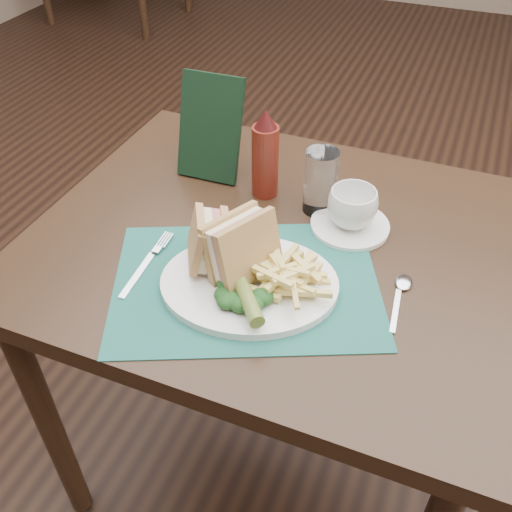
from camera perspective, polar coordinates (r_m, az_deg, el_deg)
The scene contains 17 objects.
floor at distance 1.94m, azimuth 6.65°, elevation -6.71°, with size 7.00×7.00×0.00m, color black.
wall_back at distance 5.00m, azimuth 19.25°, elevation 22.34°, with size 6.00×6.00×0.00m, color gray.
table_main at distance 1.34m, azimuth 1.61°, elevation -10.62°, with size 0.90×0.75×0.75m, color black, non-canonical shape.
placemat at distance 0.97m, azimuth -0.99°, elevation -2.75°, with size 0.45×0.32×0.00m, color #1C5A4F.
plate at distance 0.96m, azimuth -0.67°, elevation -2.78°, with size 0.30×0.24×0.01m, color white, non-canonical shape.
sandwich_half_a at distance 0.96m, azimuth -5.99°, elevation 1.42°, with size 0.06×0.09×0.09m, color tan, non-canonical shape.
sandwich_half_b at distance 0.94m, azimuth -2.26°, elevation 1.57°, with size 0.06×0.12×0.11m, color tan, non-canonical shape.
kale_garnish at distance 0.91m, azimuth -1.41°, elevation -3.95°, with size 0.11×0.08×0.03m, color #143715, non-canonical shape.
pickle_spear at distance 0.90m, azimuth -0.97°, elevation -4.07°, with size 0.02×0.02×0.12m, color #596F2A.
fries_pile at distance 0.93m, azimuth 3.29°, elevation -1.63°, with size 0.18×0.20×0.06m, color #F2DA79, non-canonical shape.
fork at distance 1.02m, azimuth -10.93°, elevation -0.63°, with size 0.03×0.17×0.01m, color silver, non-canonical shape.
spoon at distance 0.97m, azimuth 14.09°, elevation -4.20°, with size 0.03×0.15×0.01m, color silver, non-canonical shape.
saucer at distance 1.10m, azimuth 9.36°, elevation 3.03°, with size 0.15×0.15×0.01m, color white.
coffee_cup at distance 1.08m, azimuth 9.60°, elevation 4.78°, with size 0.09×0.09×0.07m, color white.
drinking_glass at distance 1.11m, azimuth 6.47°, elevation 7.40°, with size 0.06×0.06×0.13m, color silver.
ketchup_bottle at distance 1.14m, azimuth 0.93°, elevation 10.21°, with size 0.05×0.05×0.19m, color #5D190F, non-canonical shape.
check_presenter at distance 1.20m, azimuth -4.60°, elevation 12.65°, with size 0.13×0.01×0.22m, color black.
Camera 1 is at (0.28, -1.29, 1.42)m, focal length 40.00 mm.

